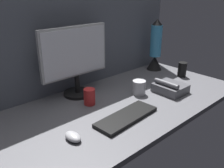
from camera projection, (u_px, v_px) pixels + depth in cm
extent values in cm
cube|color=#515156|center=(107.00, 108.00, 140.13)|extent=(180.00, 80.00, 3.00)
cube|color=#565B66|center=(68.00, 30.00, 150.61)|extent=(180.00, 5.00, 77.93)
cylinder|color=black|center=(78.00, 93.00, 153.70)|extent=(18.00, 18.00, 1.80)
cylinder|color=black|center=(77.00, 84.00, 151.29)|extent=(3.20, 3.20, 11.00)
cube|color=#B7B7B7|center=(75.00, 52.00, 144.17)|extent=(45.98, 2.40, 30.40)
cube|color=white|center=(76.00, 52.00, 143.21)|extent=(43.58, 0.60, 28.00)
cube|color=black|center=(127.00, 117.00, 125.57)|extent=(37.83, 15.60, 2.00)
ellipsoid|color=#99999E|center=(73.00, 137.00, 107.77)|extent=(5.96, 9.81, 3.40)
cylinder|color=#B2B2B7|center=(139.00, 87.00, 153.17)|extent=(8.42, 8.42, 9.05)
cylinder|color=black|center=(182.00, 69.00, 183.08)|extent=(6.48, 6.48, 11.12)
cylinder|color=red|center=(89.00, 97.00, 139.59)|extent=(6.72, 6.72, 9.63)
cone|color=black|center=(154.00, 63.00, 199.24)|extent=(12.56, 12.56, 11.42)
cylinder|color=#3F99CC|center=(156.00, 41.00, 192.35)|extent=(9.13, 9.13, 25.12)
cone|color=black|center=(157.00, 22.00, 186.76)|extent=(8.22, 8.22, 4.57)
cube|color=#4C4C51|center=(170.00, 88.00, 156.61)|extent=(17.09, 19.08, 5.60)
cylinder|color=#4C4C51|center=(167.00, 84.00, 152.04)|extent=(3.28, 17.11, 3.20)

